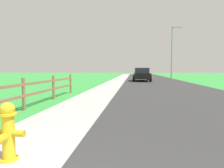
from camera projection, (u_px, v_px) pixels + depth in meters
The scene contains 8 objects.
ground_plane at pixel (126, 80), 26.15m from camera, with size 120.00×120.00×0.00m, color green.
road_asphalt at pixel (151, 80), 27.77m from camera, with size 7.00×66.00×0.01m, color #2F2F2F.
curb_concrete at pixel (105, 79), 28.45m from camera, with size 6.00×66.00×0.01m, color #A6A6A0.
grass_verge at pixel (95, 79), 28.61m from camera, with size 5.00×66.00×0.00m, color green.
fire_hydrant at pixel (8, 131), 3.03m from camera, with size 0.51×0.42×0.89m.
rail_fence at pixel (24, 92), 6.75m from camera, with size 0.11×10.26×1.10m.
parked_suv_black at pixel (141, 74), 24.23m from camera, with size 2.14×4.97×1.58m.
street_lamp at pixel (173, 49), 25.15m from camera, with size 1.17×0.20×6.76m.
Camera 1 is at (1.00, -1.16, 1.38)m, focal length 32.25 mm.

